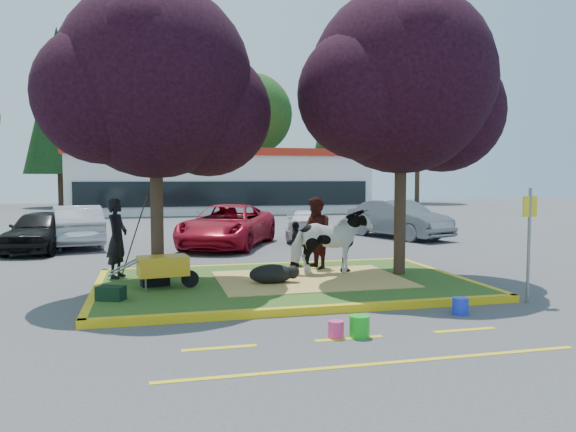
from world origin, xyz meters
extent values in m
plane|color=#424244|center=(0.00, 0.00, 0.00)|extent=(90.00, 90.00, 0.00)
cube|color=#2A4917|center=(0.00, 0.00, 0.07)|extent=(8.00, 5.00, 0.15)
cube|color=gold|center=(0.00, -2.58, 0.07)|extent=(8.30, 0.16, 0.15)
cube|color=gold|center=(0.00, 2.58, 0.07)|extent=(8.30, 0.16, 0.15)
cube|color=gold|center=(-4.08, 0.00, 0.07)|extent=(0.16, 5.30, 0.15)
cube|color=gold|center=(4.08, 0.00, 0.07)|extent=(0.16, 5.30, 0.15)
cube|color=#E1B65C|center=(0.60, 0.00, 0.15)|extent=(4.20, 3.00, 0.01)
cylinder|color=black|center=(-2.80, 0.40, 1.91)|extent=(0.28, 0.28, 3.53)
sphere|color=black|center=(-2.80, 0.40, 4.56)|extent=(4.20, 4.20, 4.20)
sphere|color=black|center=(-1.64, 0.60, 3.93)|extent=(2.86, 2.86, 2.86)
sphere|color=black|center=(-3.85, 0.10, 4.18)|extent=(2.86, 2.86, 2.86)
cylinder|color=black|center=(2.90, 0.20, 2.00)|extent=(0.28, 0.28, 3.70)
sphere|color=black|center=(2.90, 0.20, 4.77)|extent=(4.40, 4.40, 4.40)
sphere|color=black|center=(4.11, 0.40, 4.11)|extent=(2.99, 2.99, 2.99)
sphere|color=black|center=(1.80, -0.10, 4.37)|extent=(2.99, 2.99, 2.99)
cube|color=yellow|center=(-2.00, -4.20, 0.00)|extent=(1.10, 0.12, 0.01)
cube|color=yellow|center=(0.00, -4.20, 0.00)|extent=(1.10, 0.12, 0.01)
cube|color=yellow|center=(2.00, -4.20, 0.00)|extent=(1.10, 0.12, 0.01)
cube|color=yellow|center=(0.00, -5.40, 0.00)|extent=(6.00, 0.10, 0.01)
cube|color=silver|center=(2.00, 28.00, 2.00)|extent=(20.00, 8.00, 4.00)
cube|color=#B52413|center=(2.00, 28.00, 4.15)|extent=(20.40, 8.40, 0.50)
cube|color=black|center=(2.00, 23.95, 1.40)|extent=(19.00, 0.10, 1.60)
cylinder|color=black|center=(-10.00, 37.00, 1.96)|extent=(0.44, 0.44, 3.92)
cone|color=black|center=(-10.00, 37.00, 8.68)|extent=(5.60, 5.60, 11.90)
cylinder|color=black|center=(-2.00, 38.50, 1.54)|extent=(0.44, 0.44, 3.08)
sphere|color=#143811|center=(-2.00, 38.50, 6.82)|extent=(6.16, 6.16, 6.16)
cylinder|color=black|center=(6.00, 37.50, 1.82)|extent=(0.44, 0.44, 3.64)
sphere|color=#143811|center=(6.00, 37.50, 8.06)|extent=(7.28, 7.28, 7.28)
cylinder|color=black|center=(14.00, 38.00, 1.75)|extent=(0.44, 0.44, 3.50)
cone|color=black|center=(14.00, 38.00, 7.75)|extent=(5.00, 5.00, 10.62)
cylinder|color=black|center=(22.00, 37.00, 1.61)|extent=(0.44, 0.44, 3.22)
sphere|color=#143811|center=(22.00, 37.00, 7.13)|extent=(6.44, 6.44, 6.44)
imported|color=white|center=(1.22, 0.45, 0.94)|extent=(1.92, 0.94, 1.59)
ellipsoid|color=black|center=(-0.38, -0.28, 0.36)|extent=(1.09, 0.79, 0.43)
imported|color=black|center=(-3.70, 1.29, 1.08)|extent=(0.64, 0.78, 1.85)
imported|color=#3E1511|center=(1.15, 1.38, 1.07)|extent=(0.87, 1.02, 1.83)
imported|color=black|center=(0.79, 2.02, 0.73)|extent=(0.54, 0.74, 1.17)
cylinder|color=black|center=(-2.15, -0.30, 0.33)|extent=(0.37, 0.12, 0.37)
cylinder|color=slate|center=(-3.06, -0.52, 0.28)|extent=(0.04, 0.04, 0.26)
cylinder|color=slate|center=(-3.06, -0.08, 0.28)|extent=(0.04, 0.04, 0.26)
cube|color=gold|center=(-2.70, -0.30, 0.64)|extent=(1.09, 0.75, 0.41)
cylinder|color=slate|center=(-3.46, -0.52, 0.66)|extent=(0.66, 0.13, 0.34)
cylinder|color=slate|center=(-3.46, -0.08, 0.66)|extent=(0.66, 0.13, 0.34)
cube|color=black|center=(-2.87, 0.08, 0.30)|extent=(0.63, 0.43, 0.29)
cube|color=black|center=(-3.70, -1.18, 0.28)|extent=(0.59, 0.50, 0.27)
cylinder|color=slate|center=(4.30, -2.70, 1.14)|extent=(0.06, 0.06, 2.28)
cube|color=yellow|center=(4.30, -2.70, 1.91)|extent=(0.32, 0.05, 0.41)
cylinder|color=green|center=(0.19, -4.15, 0.17)|extent=(0.40, 0.40, 0.34)
cylinder|color=#EC3476|center=(-0.18, -4.09, 0.13)|extent=(0.29, 0.29, 0.26)
cylinder|color=#1A32D7|center=(2.49, -3.24, 0.15)|extent=(0.34, 0.34, 0.31)
imported|color=black|center=(-6.50, 7.88, 0.70)|extent=(2.23, 4.31, 1.40)
imported|color=#AFB0B7|center=(-5.51, 9.15, 0.74)|extent=(2.37, 4.68, 1.47)
imported|color=#A50D21|center=(-0.26, 7.66, 0.75)|extent=(4.55, 5.98, 1.51)
imported|color=white|center=(3.16, 9.12, 0.60)|extent=(2.82, 4.41, 1.19)
imported|color=slate|center=(6.95, 8.85, 0.77)|extent=(3.12, 4.95, 1.54)
camera|label=1|loc=(-2.96, -12.22, 2.50)|focal=35.00mm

